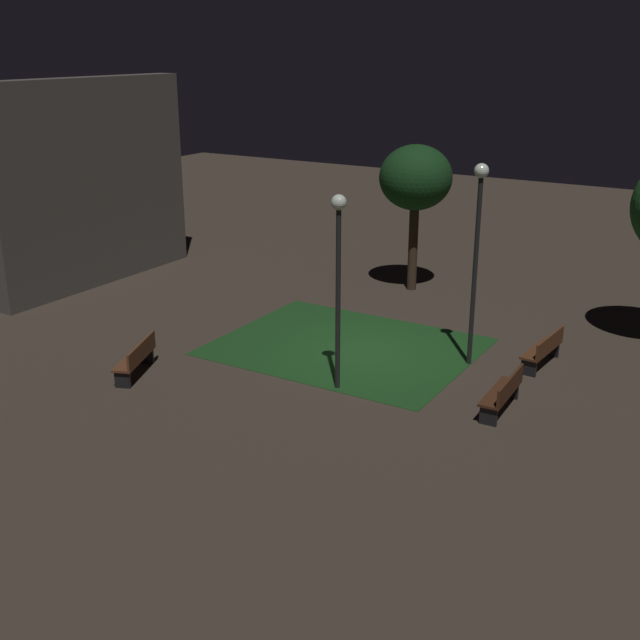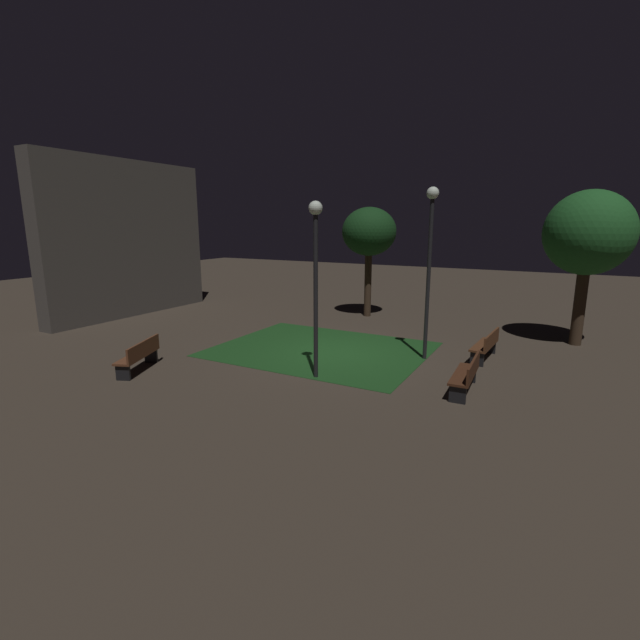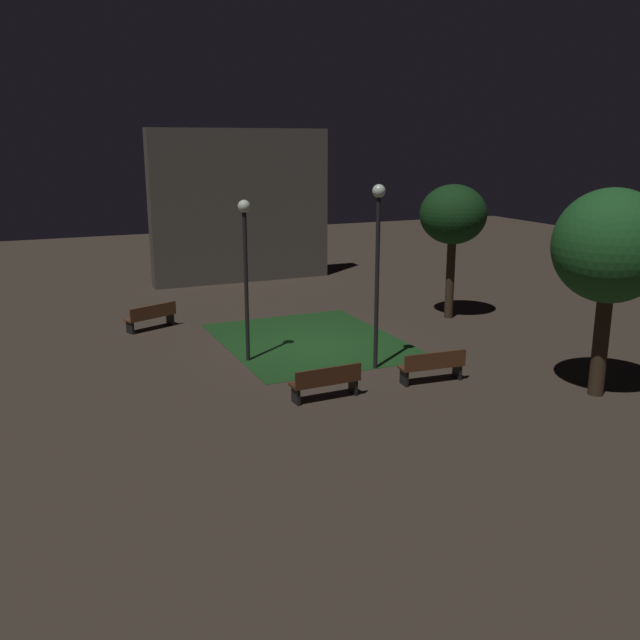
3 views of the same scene
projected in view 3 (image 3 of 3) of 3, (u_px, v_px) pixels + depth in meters
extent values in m
plane|color=#3D3328|center=(315.00, 347.00, 21.83)|extent=(60.00, 60.00, 0.00)
cube|color=#194219|center=(310.00, 341.00, 22.51)|extent=(5.46, 6.81, 0.01)
cube|color=#422314|center=(325.00, 382.00, 17.35)|extent=(1.81, 0.54, 0.06)
cube|color=#422314|center=(329.00, 375.00, 17.11)|extent=(1.80, 0.12, 0.40)
cube|color=black|center=(296.00, 396.00, 17.07)|extent=(0.09, 0.39, 0.42)
cube|color=black|center=(353.00, 386.00, 17.74)|extent=(0.09, 0.39, 0.42)
cube|color=#512D19|center=(431.00, 366.00, 18.58)|extent=(1.83, 0.61, 0.06)
cube|color=#512D19|center=(436.00, 360.00, 18.33)|extent=(1.80, 0.20, 0.40)
cube|color=black|center=(404.00, 377.00, 18.38)|extent=(0.11, 0.39, 0.42)
cube|color=black|center=(457.00, 371.00, 18.90)|extent=(0.11, 0.39, 0.42)
cube|color=brown|center=(150.00, 316.00, 23.80)|extent=(1.85, 1.13, 0.06)
cube|color=brown|center=(153.00, 311.00, 23.60)|extent=(1.69, 0.74, 0.40)
cube|color=black|center=(130.00, 328.00, 23.30)|extent=(0.22, 0.39, 0.42)
cube|color=black|center=(170.00, 319.00, 24.42)|extent=(0.22, 0.39, 0.42)
cylinder|color=#38281C|center=(601.00, 337.00, 17.37)|extent=(0.39, 0.39, 3.05)
ellipsoid|color=#1E5623|center=(611.00, 246.00, 16.79)|extent=(2.79, 2.79, 2.79)
cylinder|color=#38281C|center=(450.00, 276.00, 25.09)|extent=(0.31, 0.31, 3.12)
ellipsoid|color=#143816|center=(453.00, 214.00, 24.54)|extent=(2.36, 2.36, 2.10)
cylinder|color=black|center=(246.00, 288.00, 19.95)|extent=(0.12, 0.12, 4.36)
sphere|color=white|center=(244.00, 206.00, 19.37)|extent=(0.36, 0.36, 0.36)
cylinder|color=black|center=(377.00, 285.00, 19.19)|extent=(0.12, 0.12, 4.84)
sphere|color=white|center=(379.00, 191.00, 18.55)|extent=(0.36, 0.36, 0.36)
cube|color=#4C4742|center=(241.00, 207.00, 31.31)|extent=(8.22, 0.80, 6.83)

